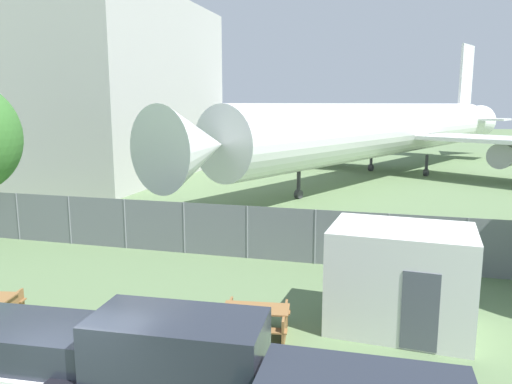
{
  "coord_description": "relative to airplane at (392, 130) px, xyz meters",
  "views": [
    {
      "loc": [
        5.01,
        -6.16,
        5.74
      ],
      "look_at": [
        -0.46,
        14.24,
        2.0
      ],
      "focal_mm": 35.0,
      "sensor_mm": 36.0,
      "label": 1
    }
  ],
  "objects": [
    {
      "name": "perimeter_fence",
      "position": [
        -5.13,
        -24.22,
        -2.69
      ],
      "size": [
        56.07,
        0.07,
        2.01
      ],
      "color": "slate",
      "rests_on": "ground"
    },
    {
      "name": "car_white_suv_mid_left",
      "position": [
        -6.38,
        -34.16,
        -2.81
      ],
      "size": [
        4.78,
        2.14,
        1.64
      ],
      "rotation": [
        0.0,
        0.0,
        0.07
      ],
      "color": "black",
      "rests_on": "ground"
    },
    {
      "name": "hangar_building",
      "position": [
        -28.22,
        -5.24,
        3.37
      ],
      "size": [
        24.52,
        20.19,
        15.81
      ],
      "color": "#B2B2AD",
      "rests_on": "ground"
    },
    {
      "name": "picnic_bench_open_grass",
      "position": [
        -3.15,
        -30.35,
        -3.23
      ],
      "size": [
        1.82,
        1.6,
        0.76
      ],
      "rotation": [
        0.0,
        0.0,
        0.13
      ],
      "color": "brown",
      "rests_on": "ground"
    },
    {
      "name": "airplane",
      "position": [
        0.0,
        0.0,
        0.0
      ],
      "size": [
        37.5,
        45.16,
        11.83
      ],
      "rotation": [
        0.0,
        0.0,
        -2.0
      ],
      "color": "white",
      "rests_on": "ground"
    },
    {
      "name": "car_black_van_near_left",
      "position": [
        -3.55,
        -34.14,
        -2.63
      ],
      "size": [
        4.32,
        1.96,
        2.11
      ],
      "rotation": [
        0.0,
        0.0,
        0.06
      ],
      "color": "black",
      "rests_on": "ground"
    },
    {
      "name": "portable_cabin",
      "position": [
        0.3,
        -28.85,
        -2.36
      ],
      "size": [
        3.7,
        2.76,
        2.67
      ],
      "rotation": [
        0.0,
        0.0,
        -0.08
      ],
      "color": "silver",
      "rests_on": "ground"
    }
  ]
}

